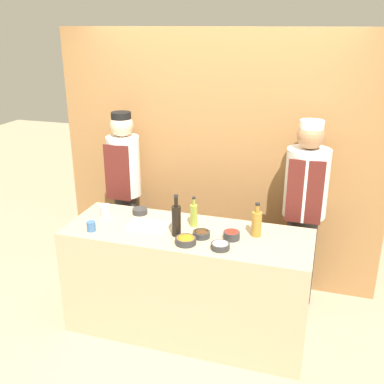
% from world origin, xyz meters
% --- Properties ---
extents(ground_plane, '(14.00, 14.00, 0.00)m').
position_xyz_m(ground_plane, '(0.00, 0.00, 0.00)').
color(ground_plane, tan).
extents(cabinet_wall, '(3.08, 0.18, 2.40)m').
position_xyz_m(cabinet_wall, '(0.00, 1.00, 1.20)').
color(cabinet_wall, olive).
rests_on(cabinet_wall, ground_plane).
extents(counter, '(1.94, 0.68, 0.91)m').
position_xyz_m(counter, '(0.00, 0.00, 0.45)').
color(counter, tan).
rests_on(counter, ground_plane).
extents(sauce_bowl_yellow, '(0.13, 0.13, 0.05)m').
position_xyz_m(sauce_bowl_yellow, '(-0.49, 0.21, 0.93)').
color(sauce_bowl_yellow, '#2D2D2D').
rests_on(sauce_bowl_yellow, counter).
extents(sauce_bowl_red, '(0.12, 0.12, 0.06)m').
position_xyz_m(sauce_bowl_red, '(0.36, -0.02, 0.94)').
color(sauce_bowl_red, '#2D2D2D').
rests_on(sauce_bowl_red, counter).
extents(sauce_bowl_white, '(0.14, 0.14, 0.04)m').
position_xyz_m(sauce_bowl_white, '(0.32, -0.20, 0.93)').
color(sauce_bowl_white, '#2D2D2D').
rests_on(sauce_bowl_white, counter).
extents(sauce_bowl_orange, '(0.16, 0.16, 0.05)m').
position_xyz_m(sauce_bowl_orange, '(0.06, -0.20, 0.93)').
color(sauce_bowl_orange, '#2D2D2D').
rests_on(sauce_bowl_orange, counter).
extents(sauce_bowl_brown, '(0.13, 0.13, 0.05)m').
position_xyz_m(sauce_bowl_brown, '(0.13, -0.06, 0.93)').
color(sauce_bowl_brown, '#2D2D2D').
rests_on(sauce_bowl_brown, counter).
extents(cutting_board, '(0.32, 0.18, 0.02)m').
position_xyz_m(cutting_board, '(-0.32, -0.00, 0.92)').
color(cutting_board, white).
rests_on(cutting_board, counter).
extents(bottle_vinegar, '(0.08, 0.08, 0.27)m').
position_xyz_m(bottle_vinegar, '(0.53, 0.09, 1.01)').
color(bottle_vinegar, olive).
rests_on(bottle_vinegar, counter).
extents(bottle_soy, '(0.07, 0.07, 0.33)m').
position_xyz_m(bottle_soy, '(-0.06, -0.08, 1.03)').
color(bottle_soy, black).
rests_on(bottle_soy, counter).
extents(bottle_oil, '(0.06, 0.06, 0.25)m').
position_xyz_m(bottle_oil, '(0.02, 0.12, 1.00)').
color(bottle_oil, olive).
rests_on(bottle_oil, counter).
extents(cup_blue, '(0.07, 0.07, 0.08)m').
position_xyz_m(cup_blue, '(-0.72, -0.21, 0.94)').
color(cup_blue, '#386093').
rests_on(cup_blue, counter).
extents(cup_steel, '(0.09, 0.09, 0.09)m').
position_xyz_m(cup_steel, '(-0.75, 0.10, 0.95)').
color(cup_steel, '#B7B7BC').
rests_on(cup_steel, counter).
extents(chef_left, '(0.31, 0.31, 1.67)m').
position_xyz_m(chef_left, '(-0.84, 0.68, 0.93)').
color(chef_left, '#28282D').
rests_on(chef_left, ground_plane).
extents(chef_right, '(0.36, 0.36, 1.70)m').
position_xyz_m(chef_right, '(0.84, 0.68, 0.92)').
color(chef_right, '#28282D').
rests_on(chef_right, ground_plane).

